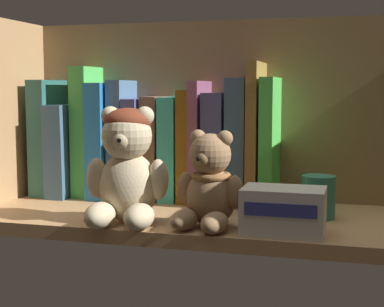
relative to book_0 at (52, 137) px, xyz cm
name	(u,v)px	position (x,y,z in cm)	size (l,w,h in cm)	color
shelf_board	(217,221)	(32.87, -10.24, -11.10)	(71.88, 26.73, 2.00)	tan
shelf_back_panel	(236,116)	(32.87, 3.73, 3.95)	(74.28, 1.20, 32.11)	olive
book_0	(52,137)	(0.00, 0.00, 0.00)	(3.13, 11.85, 20.21)	#2C635C
book_1	(71,149)	(3.71, 0.00, -2.12)	(3.50, 14.04, 15.98)	#3C6081
book_2	(89,131)	(7.30, 0.00, 1.12)	(2.88, 9.46, 22.45)	#4CBC4A
book_3	(107,140)	(10.67, 0.00, -0.28)	(3.07, 12.20, 19.66)	#277BC8
book_4	(124,139)	(13.84, 0.00, -0.04)	(2.46, 9.96, 20.13)	#4B7092
book_5	(140,148)	(16.72, 0.00, -1.60)	(2.52, 11.00, 17.01)	#4B4E8F
book_6	(156,148)	(19.73, 0.00, -1.41)	(2.71, 9.64, 17.38)	brown
book_7	(174,148)	(22.92, 0.00, -1.44)	(2.87, 9.73, 17.32)	#3FCEBD
book_8	(190,145)	(25.70, 0.00, -0.86)	(1.90, 10.17, 18.49)	#8C5D15
book_9	(202,141)	(27.88, 0.00, -0.13)	(1.66, 12.99, 19.94)	#904E6E
book_10	(219,147)	(30.79, 0.00, -1.08)	(3.38, 12.23, 18.04)	#51538B
book_11	(241,141)	(34.44, 0.00, 0.08)	(3.13, 12.08, 20.38)	#426585
book_12	(258,134)	(37.25, 0.00, 1.32)	(1.68, 14.54, 22.85)	olive
book_13	(272,142)	(39.52, 0.00, 0.12)	(2.07, 14.86, 20.45)	green
teddy_bear_larger	(127,168)	(21.98, -18.94, -2.39)	(11.99, 12.32, 16.26)	beige
teddy_bear_smaller	(209,186)	(33.69, -18.49, -4.48)	(9.78, 10.17, 13.18)	#93704C
pillar_candle	(318,197)	(47.58, -8.74, -7.01)	(4.83, 4.83, 6.20)	#2D7A66
small_product_box	(284,211)	(43.83, -19.34, -7.11)	(10.58, 7.08, 5.98)	silver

